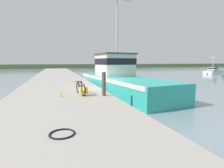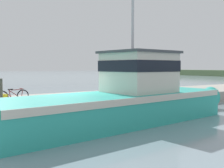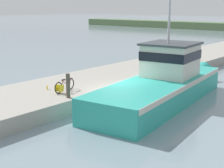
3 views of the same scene
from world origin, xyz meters
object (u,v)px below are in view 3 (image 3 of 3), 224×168
Objects in this scene: fishing_boat_main at (164,82)px; mooring_post at (68,86)px; bicycle_touring at (63,86)px; water_bottle_on_curb at (47,87)px.

mooring_post is (-2.78, -5.20, 0.28)m from fishing_boat_main.
fishing_boat_main is at bearing 40.38° from bicycle_touring.
bicycle_touring is 1.33× the size of mooring_post.
fishing_boat_main is 57.95× the size of water_bottle_on_curb.
fishing_boat_main is 10.82× the size of mooring_post.
mooring_post is 5.36× the size of water_bottle_on_curb.
bicycle_touring is (-3.93, -4.55, -0.04)m from fishing_boat_main.
fishing_boat_main is 8.14× the size of bicycle_touring.
fishing_boat_main is at bearing 42.98° from water_bottle_on_curb.
fishing_boat_main is 5.91m from mooring_post.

